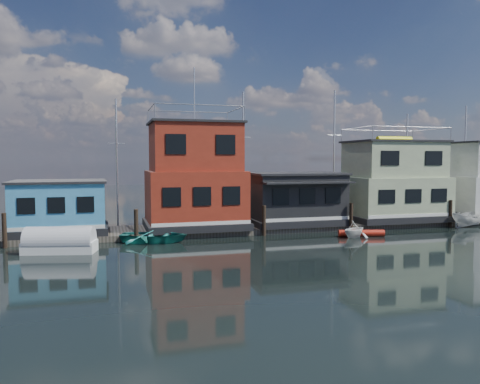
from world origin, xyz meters
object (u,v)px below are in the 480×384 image
object	(u,v)px
dinghy_white	(354,229)
tarp_runabout	(60,242)
houseboat_dark	(294,198)
motorboat	(469,218)
dinghy_teal	(154,236)
houseboat_green	(393,182)
houseboat_blue	(60,207)
red_kayak	(361,233)
houseboat_red	(195,178)

from	to	relation	value
dinghy_white	tarp_runabout	bearing A→B (deg)	63.56
houseboat_dark	motorboat	size ratio (longest dim) A/B	2.04
dinghy_teal	tarp_runabout	bearing A→B (deg)	126.54
houseboat_green	dinghy_white	size ratio (longest dim) A/B	3.66
houseboat_blue	motorboat	world-z (taller)	houseboat_blue
red_kayak	tarp_runabout	bearing A→B (deg)	-164.96
houseboat_blue	houseboat_dark	distance (m)	17.50
tarp_runabout	red_kayak	bearing A→B (deg)	13.37
houseboat_dark	motorboat	world-z (taller)	houseboat_dark
houseboat_green	dinghy_teal	size ratio (longest dim) A/B	1.90
tarp_runabout	dinghy_teal	xyz separation A→B (m)	(5.69, 1.88, -0.16)
houseboat_red	houseboat_dark	distance (m)	8.18
houseboat_red	houseboat_dark	xyz separation A→B (m)	(8.00, -0.02, -1.69)
dinghy_teal	dinghy_white	size ratio (longest dim) A/B	1.93
houseboat_green	motorboat	distance (m)	6.58
tarp_runabout	motorboat	size ratio (longest dim) A/B	1.19
houseboat_green	dinghy_white	world-z (taller)	houseboat_green
houseboat_green	tarp_runabout	distance (m)	26.75
motorboat	red_kayak	size ratio (longest dim) A/B	1.11
houseboat_dark	dinghy_teal	bearing A→B (deg)	-163.55
houseboat_green	red_kayak	bearing A→B (deg)	-139.81
dinghy_teal	motorboat	world-z (taller)	motorboat
houseboat_green	motorboat	bearing A→B (deg)	-32.65
houseboat_red	dinghy_teal	world-z (taller)	houseboat_red
houseboat_blue	dinghy_teal	distance (m)	7.22
houseboat_dark	tarp_runabout	world-z (taller)	houseboat_dark
houseboat_dark	red_kayak	world-z (taller)	houseboat_dark
houseboat_dark	dinghy_teal	size ratio (longest dim) A/B	1.67
houseboat_red	houseboat_green	xyz separation A→B (m)	(17.00, 0.00, -0.55)
dinghy_teal	dinghy_white	distance (m)	13.89
motorboat	dinghy_white	distance (m)	11.78
houseboat_dark	dinghy_white	distance (m)	6.02
tarp_runabout	red_kayak	xyz separation A→B (m)	(20.19, 0.30, -0.38)
houseboat_green	tarp_runabout	world-z (taller)	houseboat_green
houseboat_blue	houseboat_dark	world-z (taller)	houseboat_dark
houseboat_dark	dinghy_teal	distance (m)	12.01
tarp_runabout	motorboat	bearing A→B (deg)	16.32
houseboat_red	dinghy_teal	distance (m)	6.00
motorboat	dinghy_white	size ratio (longest dim) A/B	1.58
tarp_runabout	dinghy_teal	distance (m)	6.00
dinghy_white	houseboat_blue	bearing A→B (deg)	48.74
houseboat_red	motorboat	xyz separation A→B (m)	(21.99, -3.20, -3.40)
houseboat_dark	motorboat	distance (m)	14.45
houseboat_dark	motorboat	bearing A→B (deg)	-12.80
houseboat_green	dinghy_white	xyz separation A→B (m)	(-6.61, -5.23, -2.95)
houseboat_red	tarp_runabout	world-z (taller)	houseboat_red
houseboat_dark	houseboat_red	bearing A→B (deg)	179.86
houseboat_red	dinghy_white	bearing A→B (deg)	-26.73
red_kayak	houseboat_red	bearing A→B (deg)	170.17
houseboat_dark	houseboat_green	size ratio (longest dim) A/B	0.88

